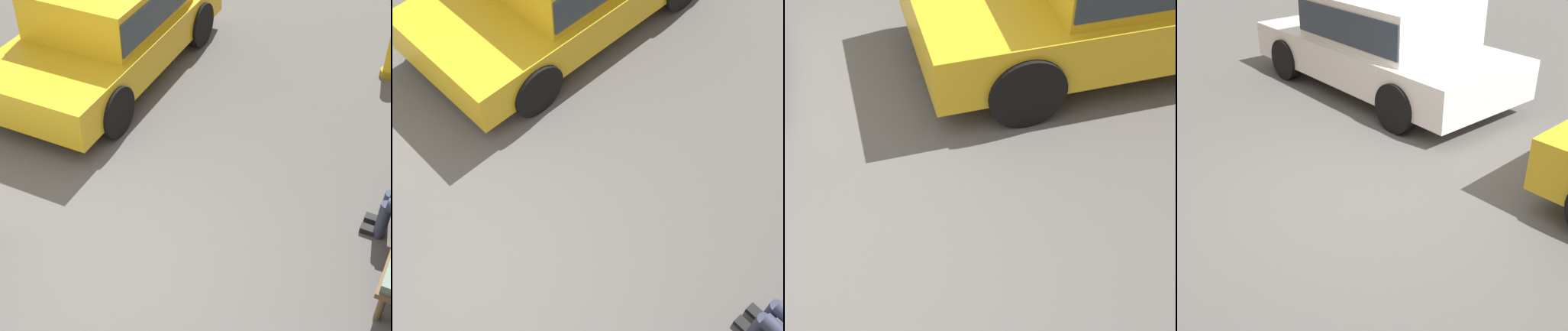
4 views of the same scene
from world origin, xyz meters
The scene contains 2 objects.
ground_plane centered at (0.00, 0.00, 0.00)m, with size 60.00×60.00×0.00m, color #565451.
parked_car_mid centered at (2.24, -2.31, 0.79)m, with size 4.40×1.99×1.45m.
Camera 4 is at (-3.28, 2.60, 2.74)m, focal length 45.00 mm.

